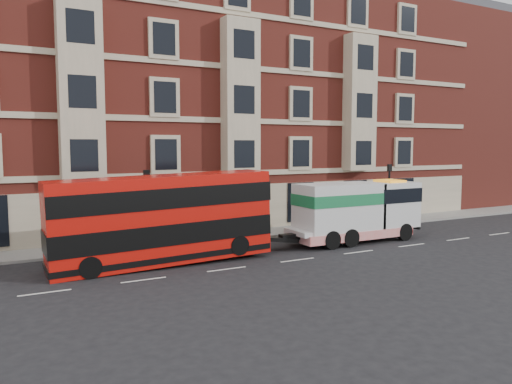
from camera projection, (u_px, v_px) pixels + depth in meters
ground at (297, 260)px, 25.54m from camera, size 120.00×120.00×0.00m
sidewalk at (234, 235)px, 32.10m from camera, size 90.00×3.00×0.15m
victorian_terrace at (196, 90)px, 37.98m from camera, size 45.00×12.00×20.40m
filler_east at (482, 111)px, 52.09m from camera, size 18.00×10.00×19.00m
lamp_post_west at (147, 202)px, 27.88m from camera, size 0.35×0.15×4.35m
lamp_post_east at (389, 189)px, 36.41m from camera, size 0.35×0.15×4.35m
double_decker_bus at (162, 218)px, 24.45m from camera, size 10.84×2.49×4.39m
tow_truck at (355, 211)px, 30.20m from camera, size 8.68×2.56×3.62m
pedestrian at (113, 235)px, 27.59m from camera, size 0.65×0.61×1.50m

